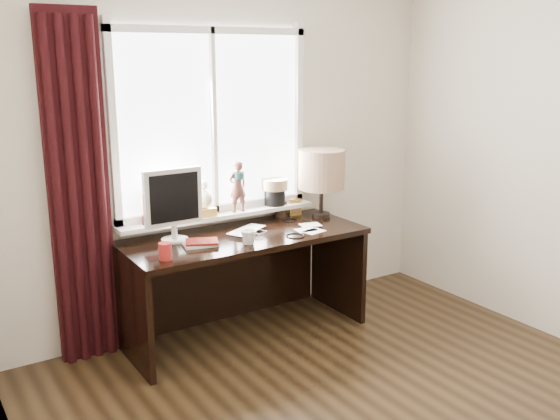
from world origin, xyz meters
TOP-DOWN VIEW (x-y plane):
  - wall_back at (0.00, 2.00)m, footprint 3.50×0.00m
  - wall_left at (-1.75, 0.00)m, footprint 0.00×4.00m
  - laptop at (-0.07, 1.66)m, footprint 0.38×0.33m
  - mug at (-0.19, 1.42)m, footprint 0.13×0.13m
  - red_cup at (-0.77, 1.42)m, footprint 0.08×0.08m
  - window at (-0.13, 1.95)m, footprint 1.52×0.20m
  - curtain at (-1.13, 1.91)m, footprint 0.38×0.09m
  - desk at (-0.10, 1.73)m, footprint 1.70×0.70m
  - monitor at (-0.56, 1.76)m, footprint 0.40×0.18m
  - notebook_stack at (-0.46, 1.57)m, footprint 0.26×0.22m
  - brush_holder at (0.38, 1.90)m, footprint 0.09×0.09m
  - icon_frame at (0.49, 1.87)m, footprint 0.10×0.04m
  - table_lamp at (0.64, 1.74)m, footprint 0.35×0.35m
  - loose_papers at (0.37, 1.50)m, footprint 0.27×0.29m
  - desk_cables at (0.21, 1.61)m, footprint 0.42×0.53m

SIDE VIEW (x-z plane):
  - desk at x=-0.10m, z-range 0.13..0.88m
  - loose_papers at x=0.37m, z-range 0.75..0.75m
  - desk_cables at x=0.21m, z-range 0.75..0.76m
  - laptop at x=-0.07m, z-range 0.75..0.78m
  - notebook_stack at x=-0.46m, z-range 0.75..0.78m
  - mug at x=-0.19m, z-range 0.75..0.85m
  - red_cup at x=-0.77m, z-range 0.75..0.85m
  - brush_holder at x=0.38m, z-range 0.69..0.94m
  - icon_frame at x=0.49m, z-range 0.75..0.88m
  - monitor at x=-0.56m, z-range 0.78..1.27m
  - table_lamp at x=0.64m, z-range 0.85..1.37m
  - curtain at x=-1.13m, z-range -0.01..2.24m
  - wall_back at x=0.00m, z-range 0.00..2.60m
  - wall_left at x=-1.75m, z-range 0.00..2.60m
  - window at x=-0.13m, z-range 0.61..2.01m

